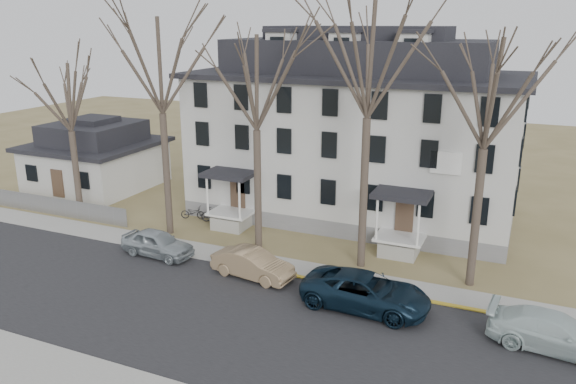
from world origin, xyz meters
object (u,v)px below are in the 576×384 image
at_px(car_silver, 158,244).
at_px(car_tan, 253,265).
at_px(tree_far_left, 159,58).
at_px(tree_mid_right, 490,86).
at_px(boarding_house, 355,133).
at_px(tree_bungalow, 67,93).
at_px(car_navy, 366,292).
at_px(bicycle_right, 214,215).
at_px(bicycle_left, 193,213).
at_px(small_house, 96,158).
at_px(tree_center, 370,49).
at_px(car_white, 554,333).
at_px(tree_mid_left, 256,76).

xyz_separation_m(car_silver, car_tan, (5.99, -0.35, -0.01)).
distance_m(tree_far_left, car_silver, 10.26).
bearing_deg(tree_far_left, car_silver, -65.62).
bearing_deg(tree_mid_right, boarding_house, 136.19).
distance_m(tree_bungalow, car_tan, 16.64).
bearing_deg(car_navy, tree_far_left, 74.44).
bearing_deg(car_navy, bicycle_right, 62.07).
xyz_separation_m(car_silver, bicycle_left, (-1.50, 5.83, -0.29)).
height_order(tree_mid_right, car_silver, tree_mid_right).
relative_size(tree_far_left, tree_mid_right, 1.08).
relative_size(small_house, bicycle_left, 5.37).
xyz_separation_m(tree_far_left, bicycle_left, (-0.04, 2.61, -9.92)).
bearing_deg(car_silver, bicycle_right, 3.34).
height_order(tree_center, tree_bungalow, tree_center).
bearing_deg(bicycle_left, tree_far_left, 166.34).
bearing_deg(car_silver, car_navy, -91.59).
bearing_deg(small_house, car_white, -18.64).
height_order(tree_far_left, car_white, tree_far_left).
height_order(car_tan, car_navy, car_navy).
height_order(boarding_house, bicycle_left, boarding_house).
bearing_deg(tree_bungalow, tree_center, 0.00).
height_order(car_tan, bicycle_left, car_tan).
xyz_separation_m(tree_bungalow, car_silver, (8.46, -3.22, -7.41)).
bearing_deg(tree_mid_left, bicycle_right, 149.57).
relative_size(tree_mid_left, bicycle_right, 7.59).
bearing_deg(small_house, boarding_house, 5.59).
xyz_separation_m(small_house, tree_mid_left, (17.00, -6.20, 7.35)).
xyz_separation_m(tree_far_left, tree_mid_left, (6.00, 0.00, -0.74)).
bearing_deg(car_white, bicycle_left, 75.80).
relative_size(tree_bungalow, bicycle_left, 6.65).
distance_m(tree_mid_right, tree_bungalow, 24.54).
relative_size(tree_center, car_navy, 2.58).
relative_size(bicycle_left, bicycle_right, 0.97).
relative_size(car_silver, car_tan, 0.98).
xyz_separation_m(tree_far_left, tree_center, (12.00, 0.00, 0.74)).
bearing_deg(tree_bungalow, tree_far_left, 0.00).
distance_m(boarding_house, tree_mid_right, 12.51).
bearing_deg(tree_center, bicycle_right, 165.90).
relative_size(small_house, car_silver, 2.08).
bearing_deg(tree_far_left, tree_mid_right, 0.00).
relative_size(boarding_house, tree_bungalow, 1.93).
distance_m(boarding_house, car_navy, 14.08).
bearing_deg(car_navy, boarding_house, 22.13).
height_order(tree_bungalow, car_white, tree_bungalow).
distance_m(car_navy, bicycle_left, 15.23).
relative_size(car_tan, bicycle_right, 2.54).
distance_m(tree_mid_left, tree_mid_right, 11.50).
relative_size(tree_mid_left, car_tan, 2.98).
distance_m(car_tan, car_navy, 6.09).
distance_m(boarding_house, car_tan, 12.72).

